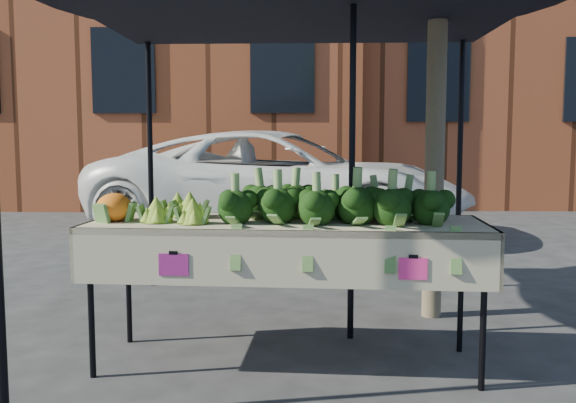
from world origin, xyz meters
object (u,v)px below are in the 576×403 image
Objects in this scene: table at (287,293)px; vehicle at (280,45)px; street_tree at (438,36)px; canopy at (301,143)px.

vehicle is (-0.30, 5.28, 2.31)m from table.
table is 0.56× the size of street_tree.
street_tree reaches higher than table.
street_tree is at bearing 25.75° from canopy.
canopy is at bearing -162.29° from vehicle.
vehicle is 4.45m from street_tree.
canopy is 0.73× the size of street_tree.
vehicle reaches higher than canopy.
vehicle is at bearing 93.27° from table.
street_tree is at bearing 44.62° from table.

